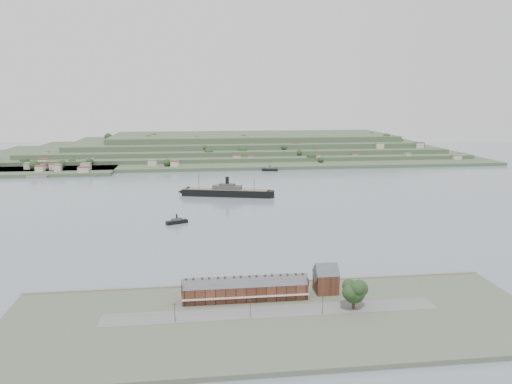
{
  "coord_description": "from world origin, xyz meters",
  "views": [
    {
      "loc": [
        -31.62,
        -373.89,
        90.18
      ],
      "look_at": [
        20.21,
        30.0,
        11.79
      ],
      "focal_mm": 35.0,
      "sensor_mm": 36.0,
      "label": 1
    }
  ],
  "objects": [
    {
      "name": "fig_tree",
      "position": [
        34.59,
        -183.75,
        10.05
      ],
      "size": [
        11.82,
        10.23,
        13.19
      ],
      "color": "#3C2A1C",
      "rests_on": "ground"
    },
    {
      "name": "tugboat",
      "position": [
        -43.88,
        -21.66,
        1.73
      ],
      "size": [
        16.11,
        10.24,
        7.09
      ],
      "color": "black",
      "rests_on": "ground"
    },
    {
      "name": "terrace_row",
      "position": [
        -10.0,
        -168.02,
        6.84
      ],
      "size": [
        55.6,
        9.8,
        11.07
      ],
      "color": "#3F2216",
      "rests_on": "ground"
    },
    {
      "name": "far_peninsula",
      "position": [
        27.91,
        393.1,
        11.88
      ],
      "size": [
        760.0,
        309.0,
        30.0
      ],
      "color": "#3A4B32",
      "rests_on": "ground"
    },
    {
      "name": "near_shore",
      "position": [
        0.0,
        -186.75,
        1.01
      ],
      "size": [
        220.0,
        80.0,
        2.6
      ],
      "color": "#4C5142",
      "rests_on": "ground"
    },
    {
      "name": "ground",
      "position": [
        0.0,
        0.0,
        0.0
      ],
      "size": [
        1400.0,
        1400.0,
        0.0
      ],
      "primitive_type": "plane",
      "color": "slate",
      "rests_on": "ground"
    },
    {
      "name": "ferry_east",
      "position": [
        62.49,
        225.0,
        1.78
      ],
      "size": [
        20.45,
        9.27,
        7.41
      ],
      "color": "black",
      "rests_on": "ground"
    },
    {
      "name": "gabled_building",
      "position": [
        27.5,
        -164.0,
        8.19
      ],
      "size": [
        10.4,
        10.18,
        14.09
      ],
      "color": "#3F2216",
      "rests_on": "ground"
    },
    {
      "name": "steamship",
      "position": [
        -4.46,
        74.38,
        4.0
      ],
      "size": [
        88.62,
        32.61,
        21.66
      ],
      "color": "black",
      "rests_on": "ground"
    }
  ]
}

